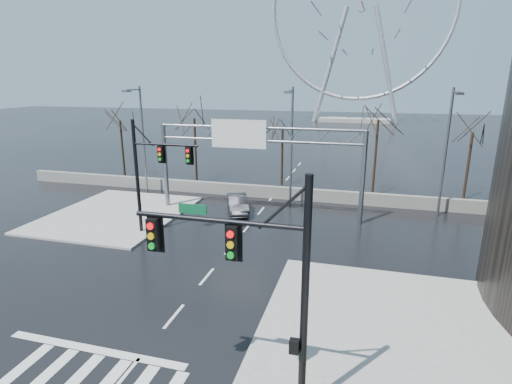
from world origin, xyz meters
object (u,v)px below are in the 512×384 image
(ferris_wheel, at_px, (361,15))
(car, at_px, (238,204))
(signal_mast_near, at_px, (260,273))
(signal_mast_far, at_px, (151,167))
(sign_gantry, at_px, (253,151))

(ferris_wheel, xyz_separation_m, car, (-6.76, -79.85, -25.41))
(signal_mast_near, height_order, signal_mast_far, same)
(car, bearing_deg, signal_mast_near, -92.78)
(signal_mast_near, height_order, ferris_wheel, ferris_wheel)
(ferris_wheel, height_order, car, ferris_wheel)
(signal_mast_far, relative_size, ferris_wheel, 0.16)
(sign_gantry, relative_size, ferris_wheel, 0.32)
(signal_mast_far, xyz_separation_m, ferris_wheel, (10.87, 86.04, 21.30))
(sign_gantry, bearing_deg, signal_mast_far, -132.47)
(signal_mast_near, distance_m, car, 20.81)
(signal_mast_near, relative_size, sign_gantry, 0.49)
(signal_mast_far, relative_size, sign_gantry, 0.49)
(car, bearing_deg, signal_mast_far, -146.13)
(signal_mast_near, xyz_separation_m, signal_mast_far, (-11.01, 13.00, -0.04))
(sign_gantry, xyz_separation_m, ferris_wheel, (5.38, 80.04, 20.95))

